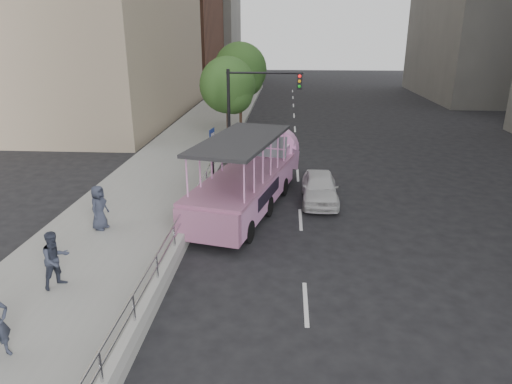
{
  "coord_description": "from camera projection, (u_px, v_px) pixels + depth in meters",
  "views": [
    {
      "loc": [
        0.36,
        -12.94,
        7.11
      ],
      "look_at": [
        -0.68,
        2.37,
        1.7
      ],
      "focal_mm": 32.0,
      "sensor_mm": 36.0,
      "label": 1
    }
  ],
  "objects": [
    {
      "name": "ground",
      "position": [
        272.0,
        267.0,
        14.57
      ],
      "size": [
        160.0,
        160.0,
        0.0
      ],
      "primitive_type": "plane",
      "color": "black"
    },
    {
      "name": "kerb_wall",
      "position": [
        188.0,
        226.0,
        16.49
      ],
      "size": [
        0.24,
        30.0,
        0.36
      ],
      "primitive_type": "cube",
      "color": "#AAA9A4",
      "rests_on": "sidewalk"
    },
    {
      "name": "guardrail",
      "position": [
        187.0,
        209.0,
        16.27
      ],
      "size": [
        0.07,
        22.0,
        0.71
      ],
      "color": "silver",
      "rests_on": "kerb_wall"
    },
    {
      "name": "midrise_stone_b",
      "position": [
        186.0,
        12.0,
        72.49
      ],
      "size": [
        16.0,
        14.0,
        20.0
      ],
      "primitive_type": "cube",
      "color": "slate",
      "rests_on": "ground"
    },
    {
      "name": "car",
      "position": [
        320.0,
        188.0,
        19.99
      ],
      "size": [
        1.61,
        3.85,
        1.31
      ],
      "primitive_type": "imported",
      "rotation": [
        0.0,
        0.0,
        -0.02
      ],
      "color": "silver",
      "rests_on": "ground"
    },
    {
      "name": "street_tree_near",
      "position": [
        229.0,
        87.0,
        28.5
      ],
      "size": [
        3.52,
        3.52,
        5.72
      ],
      "color": "#3E281C",
      "rests_on": "ground"
    },
    {
      "name": "parking_sign",
      "position": [
        213.0,
        153.0,
        20.87
      ],
      "size": [
        0.14,
        0.67,
        2.99
      ],
      "color": "black",
      "rests_on": "ground"
    },
    {
      "name": "pedestrian_mid",
      "position": [
        56.0,
        259.0,
        12.66
      ],
      "size": [
        0.98,
        1.03,
        1.67
      ],
      "primitive_type": "imported",
      "rotation": [
        0.0,
        0.0,
        0.98
      ],
      "color": "#2B303F",
      "rests_on": "sidewalk"
    },
    {
      "name": "traffic_signal",
      "position": [
        250.0,
        101.0,
        25.27
      ],
      "size": [
        4.2,
        0.32,
        5.2
      ],
      "color": "black",
      "rests_on": "ground"
    },
    {
      "name": "pedestrian_far",
      "position": [
        99.0,
        207.0,
        16.43
      ],
      "size": [
        0.69,
        0.9,
        1.65
      ],
      "primitive_type": "imported",
      "rotation": [
        0.0,
        0.0,
        1.35
      ],
      "color": "#2B303F",
      "rests_on": "sidewalk"
    },
    {
      "name": "street_tree_far",
      "position": [
        241.0,
        72.0,
        33.97
      ],
      "size": [
        3.97,
        3.97,
        6.45
      ],
      "color": "#3E281C",
      "rests_on": "ground"
    },
    {
      "name": "duck_boat",
      "position": [
        251.0,
        178.0,
        19.53
      ],
      "size": [
        4.44,
        9.91,
        3.2
      ],
      "color": "black",
      "rests_on": "ground"
    },
    {
      "name": "sidewalk",
      "position": [
        171.0,
        170.0,
        24.29
      ],
      "size": [
        5.5,
        80.0,
        0.3
      ],
      "primitive_type": "cube",
      "color": "gray",
      "rests_on": "ground"
    }
  ]
}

